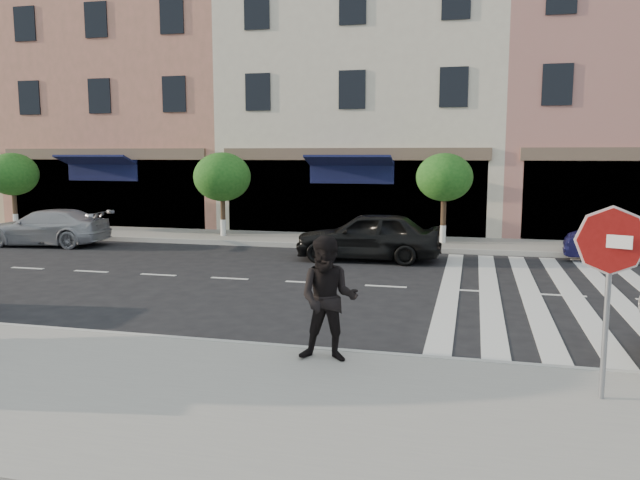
{
  "coord_description": "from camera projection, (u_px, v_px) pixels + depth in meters",
  "views": [
    {
      "loc": [
        3.98,
        -10.59,
        3.15
      ],
      "look_at": [
        0.95,
        1.69,
        1.4
      ],
      "focal_mm": 35.0,
      "sensor_mm": 36.0,
      "label": 1
    }
  ],
  "objects": [
    {
      "name": "street_tree_wb",
      "position": [
        222.0,
        177.0,
        22.82
      ],
      "size": [
        2.1,
        2.1,
        3.06
      ],
      "color": "#473323",
      "rests_on": "sidewalk_far"
    },
    {
      "name": "sidewalk_far",
      "position": [
        357.0,
        241.0,
        22.13
      ],
      "size": [
        60.0,
        3.0,
        0.15
      ],
      "primitive_type": "cube",
      "color": "gray",
      "rests_on": "ground"
    },
    {
      "name": "car_far_right",
      "position": [
        635.0,
        241.0,
        18.19
      ],
      "size": [
        3.97,
        1.7,
        1.27
      ],
      "primitive_type": "imported",
      "rotation": [
        0.0,
        0.0,
        -1.66
      ],
      "color": "black",
      "rests_on": "ground"
    },
    {
      "name": "street_tree_c",
      "position": [
        444.0,
        178.0,
        20.91
      ],
      "size": [
        1.9,
        1.9,
        3.04
      ],
      "color": "#473323",
      "rests_on": "sidewalk_far"
    },
    {
      "name": "sidewalk_near",
      "position": [
        146.0,
        397.0,
        7.94
      ],
      "size": [
        60.0,
        4.5,
        0.15
      ],
      "primitive_type": "cube",
      "color": "gray",
      "rests_on": "ground"
    },
    {
      "name": "car_far_mid",
      "position": [
        368.0,
        236.0,
        18.54
      ],
      "size": [
        4.36,
        1.88,
        1.47
      ],
      "primitive_type": "imported",
      "rotation": [
        0.0,
        0.0,
        -1.54
      ],
      "color": "black",
      "rests_on": "ground"
    },
    {
      "name": "car_far_left",
      "position": [
        46.0,
        227.0,
        21.57
      ],
      "size": [
        4.49,
        2.18,
        1.26
      ],
      "primitive_type": "imported",
      "rotation": [
        0.0,
        0.0,
        -1.47
      ],
      "color": "#9A999E",
      "rests_on": "ground"
    },
    {
      "name": "building_west_mid",
      "position": [
        153.0,
        72.0,
        29.57
      ],
      "size": [
        10.0,
        9.0,
        14.0
      ],
      "primitive_type": "cube",
      "color": "tan",
      "rests_on": "ground"
    },
    {
      "name": "stop_sign",
      "position": [
        610.0,
        259.0,
        7.45
      ],
      "size": [
        0.79,
        0.35,
        2.4
      ],
      "rotation": [
        0.0,
        0.0,
        -0.38
      ],
      "color": "gray",
      "rests_on": "sidewalk_near"
    },
    {
      "name": "ground",
      "position": [
        249.0,
        325.0,
        11.56
      ],
      "size": [
        120.0,
        120.0,
        0.0
      ],
      "primitive_type": "plane",
      "color": "black",
      "rests_on": "ground"
    },
    {
      "name": "building_centre",
      "position": [
        372.0,
        100.0,
        27.28
      ],
      "size": [
        11.0,
        9.0,
        11.0
      ],
      "primitive_type": "cube",
      "color": "beige",
      "rests_on": "ground"
    },
    {
      "name": "walker",
      "position": [
        328.0,
        299.0,
        9.02
      ],
      "size": [
        0.93,
        0.74,
        1.83
      ],
      "primitive_type": "imported",
      "rotation": [
        0.0,
        0.0,
        0.06
      ],
      "color": "black",
      "rests_on": "sidewalk_near"
    },
    {
      "name": "street_tree_wa",
      "position": [
        13.0,
        175.0,
        24.96
      ],
      "size": [
        2.0,
        2.0,
        3.05
      ],
      "color": "#473323",
      "rests_on": "sidewalk_far"
    }
  ]
}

